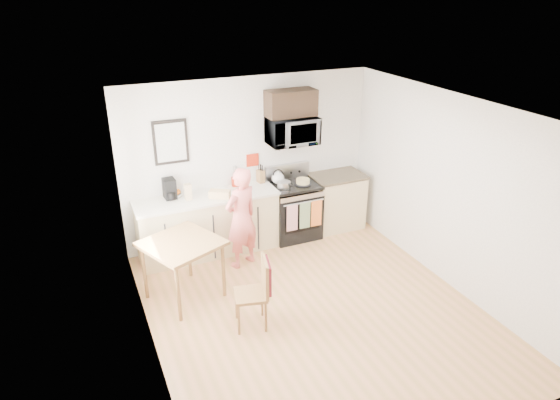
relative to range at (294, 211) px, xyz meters
name	(u,v)px	position (x,y,z in m)	size (l,w,h in m)	color
floor	(314,310)	(-0.63, -1.98, -0.44)	(4.60, 4.60, 0.00)	#AD7C43
back_wall	(249,160)	(-0.63, 0.32, 0.86)	(4.00, 0.04, 2.60)	beige
front_wall	(451,337)	(-0.63, -4.28, 0.86)	(4.00, 0.04, 2.60)	beige
left_wall	(145,254)	(-2.63, -1.98, 0.86)	(0.04, 4.60, 2.60)	beige
right_wall	(451,193)	(1.37, -1.98, 0.86)	(0.04, 4.60, 2.60)	beige
ceiling	(321,111)	(-0.63, -1.98, 2.16)	(4.00, 4.60, 0.04)	white
window	(134,202)	(-2.59, -1.18, 1.11)	(0.06, 1.40, 1.50)	silver
cabinet_left	(208,226)	(-1.43, 0.02, 0.01)	(2.10, 0.60, 0.90)	beige
countertop_left	(206,198)	(-1.43, 0.02, 0.48)	(2.14, 0.64, 0.04)	white
cabinet_right	(336,202)	(0.80, 0.02, 0.01)	(0.84, 0.60, 0.90)	beige
countertop_right	(337,176)	(0.80, 0.02, 0.48)	(0.88, 0.64, 0.04)	black
range	(294,211)	(0.00, 0.00, 0.00)	(0.76, 0.70, 1.16)	black
microwave	(292,131)	(0.00, 0.10, 1.32)	(0.76, 0.51, 0.42)	#A9A9AE
upper_cabinet	(291,103)	(0.00, 0.15, 1.74)	(0.76, 0.35, 0.40)	black
wall_art	(171,142)	(-1.83, 0.30, 1.31)	(0.50, 0.04, 0.65)	black
wall_trivet	(253,160)	(-0.58, 0.31, 0.86)	(0.20, 0.02, 0.20)	#AA220E
person	(241,218)	(-1.08, -0.53, 0.32)	(0.56, 0.36, 1.52)	#C74236
dining_table	(182,249)	(-2.06, -1.01, 0.30)	(1.01, 1.01, 0.83)	brown
chair	(261,284)	(-1.35, -1.95, 0.15)	(0.50, 0.46, 0.90)	brown
knife_block	(261,176)	(-0.48, 0.23, 0.60)	(0.09, 0.13, 0.20)	brown
utensil_crock	(235,178)	(-0.90, 0.24, 0.64)	(0.11, 0.11, 0.34)	#AA220E
fruit_bowl	(175,194)	(-1.85, 0.19, 0.54)	(0.25, 0.25, 0.10)	white
milk_carton	(188,192)	(-1.70, 0.01, 0.63)	(0.09, 0.09, 0.24)	tan
coffee_maker	(170,189)	(-1.93, 0.17, 0.64)	(0.18, 0.26, 0.30)	black
bread_bag	(220,194)	(-1.26, -0.10, 0.56)	(0.30, 0.14, 0.11)	tan
cake	(303,182)	(0.11, -0.08, 0.53)	(0.26, 0.26, 0.09)	black
kettle	(278,177)	(-0.24, 0.10, 0.59)	(0.19, 0.19, 0.24)	white
pot	(284,185)	(-0.22, -0.10, 0.54)	(0.21, 0.34, 0.10)	#A9A9AE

